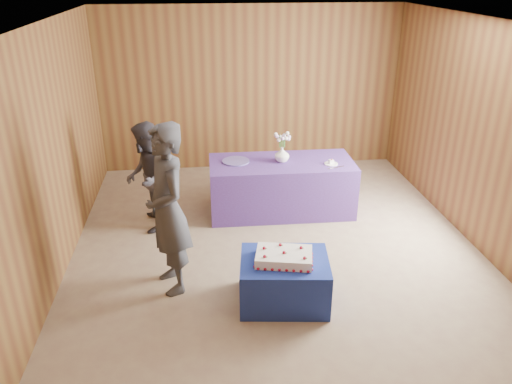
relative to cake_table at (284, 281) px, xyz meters
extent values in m
plane|color=gray|center=(0.08, 0.97, -0.25)|extent=(6.00, 6.00, 0.00)
cube|color=brown|center=(0.08, 3.97, 1.10)|extent=(5.00, 0.04, 2.70)
cube|color=brown|center=(0.08, -2.03, 1.10)|extent=(5.00, 0.04, 2.70)
cube|color=brown|center=(-2.42, 0.97, 1.10)|extent=(0.04, 6.00, 2.70)
cube|color=brown|center=(2.58, 0.97, 1.10)|extent=(0.04, 6.00, 2.70)
cube|color=white|center=(0.08, 0.97, 2.45)|extent=(5.00, 6.00, 0.04)
cube|color=#1B2397|center=(0.00, 0.00, 0.00)|extent=(0.98, 0.81, 0.50)
cube|color=#513797|center=(0.31, 2.12, 0.12)|extent=(2.02, 0.93, 0.75)
cube|color=white|center=(-0.01, -0.02, 0.30)|extent=(0.63, 0.48, 0.10)
sphere|color=maroon|center=(-0.33, -0.14, 0.26)|extent=(0.03, 0.03, 0.03)
sphere|color=maroon|center=(0.22, -0.26, 0.26)|extent=(0.03, 0.03, 0.03)
sphere|color=maroon|center=(-0.25, 0.22, 0.26)|extent=(0.03, 0.03, 0.03)
sphere|color=maroon|center=(0.30, 0.10, 0.26)|extent=(0.03, 0.03, 0.03)
sphere|color=maroon|center=(-0.20, -0.07, 0.37)|extent=(0.03, 0.03, 0.03)
cone|color=#1B5814|center=(-0.17, -0.07, 0.36)|extent=(0.02, 0.02, 0.02)
sphere|color=maroon|center=(0.15, 0.03, 0.37)|extent=(0.03, 0.03, 0.03)
cone|color=#1B5814|center=(0.17, 0.03, 0.36)|extent=(0.02, 0.02, 0.02)
sphere|color=maroon|center=(-0.01, -0.02, 0.37)|extent=(0.03, 0.03, 0.03)
cone|color=#1B5814|center=(0.01, -0.02, 0.36)|extent=(0.02, 0.02, 0.02)
imported|color=white|center=(0.32, 2.13, 0.60)|extent=(0.22, 0.22, 0.21)
cylinder|color=#346F2C|center=(0.35, 2.13, 0.79)|extent=(0.01, 0.01, 0.15)
sphere|color=silver|center=(0.41, 2.13, 0.86)|extent=(0.05, 0.05, 0.05)
cylinder|color=#346F2C|center=(0.35, 2.15, 0.79)|extent=(0.01, 0.01, 0.15)
sphere|color=white|center=(0.39, 2.18, 0.86)|extent=(0.05, 0.05, 0.05)
cylinder|color=#346F2C|center=(0.33, 2.16, 0.79)|extent=(0.01, 0.01, 0.15)
sphere|color=silver|center=(0.35, 2.21, 0.86)|extent=(0.05, 0.05, 0.05)
cylinder|color=#346F2C|center=(0.31, 2.16, 0.79)|extent=(0.01, 0.01, 0.15)
sphere|color=white|center=(0.30, 2.22, 0.86)|extent=(0.05, 0.05, 0.05)
cylinder|color=#346F2C|center=(0.29, 2.16, 0.79)|extent=(0.01, 0.01, 0.15)
sphere|color=silver|center=(0.25, 2.20, 0.86)|extent=(0.05, 0.05, 0.05)
cylinder|color=#346F2C|center=(0.28, 2.14, 0.79)|extent=(0.01, 0.01, 0.15)
sphere|color=white|center=(0.23, 2.15, 0.86)|extent=(0.05, 0.05, 0.05)
cylinder|color=#346F2C|center=(0.28, 2.12, 0.79)|extent=(0.01, 0.01, 0.15)
sphere|color=silver|center=(0.23, 2.10, 0.86)|extent=(0.05, 0.05, 0.05)
cylinder|color=#346F2C|center=(0.29, 2.10, 0.79)|extent=(0.01, 0.01, 0.15)
sphere|color=white|center=(0.25, 2.06, 0.86)|extent=(0.05, 0.05, 0.05)
cylinder|color=#346F2C|center=(0.31, 2.09, 0.79)|extent=(0.01, 0.01, 0.15)
sphere|color=silver|center=(0.30, 2.04, 0.86)|extent=(0.05, 0.05, 0.05)
cylinder|color=#346F2C|center=(0.33, 2.09, 0.79)|extent=(0.01, 0.01, 0.15)
sphere|color=white|center=(0.35, 2.04, 0.86)|extent=(0.05, 0.05, 0.05)
cylinder|color=#346F2C|center=(0.35, 2.11, 0.79)|extent=(0.01, 0.01, 0.15)
sphere|color=silver|center=(0.39, 2.08, 0.86)|extent=(0.05, 0.05, 0.05)
cylinder|color=#5D4F9E|center=(-0.32, 2.19, 0.51)|extent=(0.42, 0.42, 0.02)
cylinder|color=white|center=(0.97, 1.95, 0.51)|extent=(0.19, 0.19, 0.01)
cube|color=white|center=(0.97, 1.95, 0.54)|extent=(0.07, 0.06, 0.05)
sphere|color=maroon|center=(0.97, 1.94, 0.57)|extent=(0.02, 0.02, 0.02)
cube|color=#B3B4B8|center=(1.00, 1.82, 0.50)|extent=(0.25, 0.10, 0.00)
imported|color=#363840|center=(-1.16, 0.42, 0.68)|extent=(0.64, 0.79, 1.86)
imported|color=#32303A|center=(-1.50, 1.81, 0.48)|extent=(0.58, 0.73, 1.46)
camera|label=1|loc=(-0.79, -4.26, 2.97)|focal=35.00mm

